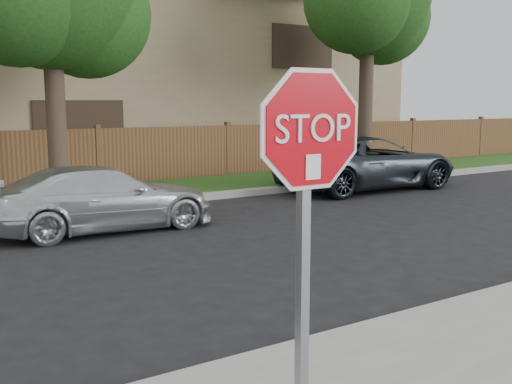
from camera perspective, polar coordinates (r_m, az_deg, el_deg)
stop_sign at (r=3.61m, az=5.01°, el=0.87°), size 1.01×0.13×2.55m
sedan_right at (r=11.12m, az=-14.38°, el=-0.58°), size 4.08×1.71×1.18m
sedan_far_right at (r=16.20m, az=10.59°, el=2.78°), size 5.11×2.44×1.41m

